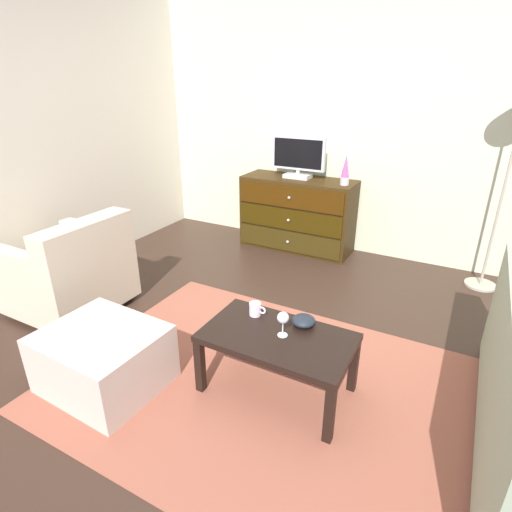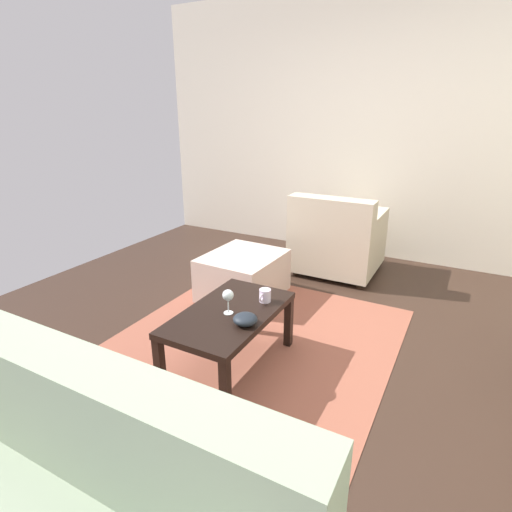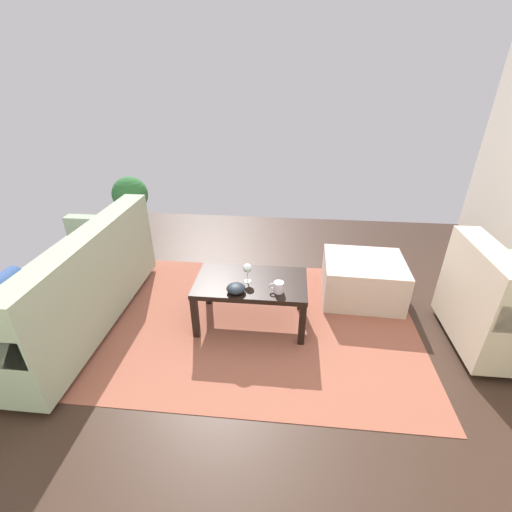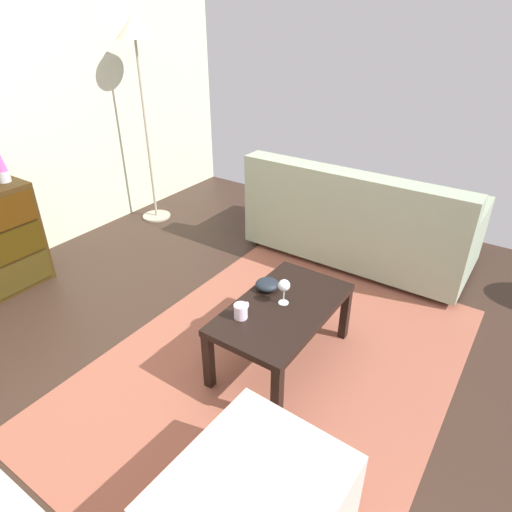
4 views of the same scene
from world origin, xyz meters
TOP-DOWN VIEW (x-y plane):
  - ground_plane at (0.00, 0.00)m, footprint 5.30×5.16m
  - wall_accent_rear at (0.00, 2.34)m, footprint 5.30×0.12m
  - area_rug at (0.20, -0.20)m, footprint 2.60×1.90m
  - dresser at (-0.56, 2.03)m, footprint 1.23×0.49m
  - tv at (-0.58, 2.05)m, footprint 0.59×0.18m
  - lava_lamp at (-0.04, 1.99)m, footprint 0.09×0.09m
  - coffee_table at (0.26, -0.19)m, footprint 0.89×0.51m
  - wine_glass at (0.29, -0.18)m, footprint 0.07×0.07m
  - mug at (0.04, -0.06)m, footprint 0.11×0.08m
  - bowl_decorative at (0.36, -0.02)m, footprint 0.14×0.14m
  - armchair at (-1.64, -0.11)m, footprint 0.80×0.81m
  - ottoman at (-0.71, -0.66)m, footprint 0.72×0.63m

SIDE VIEW (x-z plane):
  - ground_plane at x=0.00m, z-range -0.05..0.00m
  - area_rug at x=0.20m, z-range 0.00..0.01m
  - ottoman at x=-0.71m, z-range 0.00..0.39m
  - armchair at x=-1.64m, z-range -0.07..0.75m
  - coffee_table at x=0.26m, z-range 0.15..0.56m
  - dresser at x=-0.56m, z-range 0.00..0.80m
  - bowl_decorative at x=0.36m, z-range 0.41..0.47m
  - mug at x=0.04m, z-range 0.41..0.49m
  - wine_glass at x=0.29m, z-range 0.44..0.60m
  - lava_lamp at x=-0.04m, z-range 0.78..1.11m
  - tv at x=-0.58m, z-range 0.81..1.25m
  - wall_accent_rear at x=0.00m, z-range 0.00..2.76m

